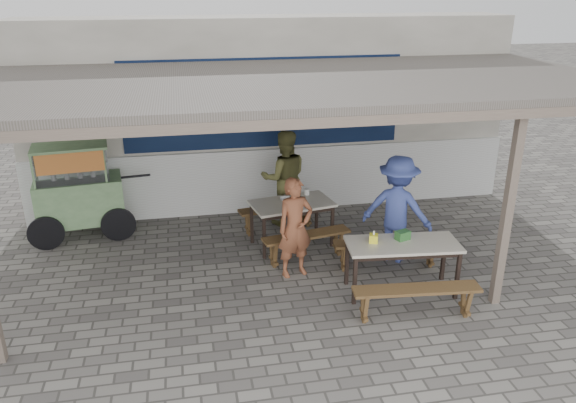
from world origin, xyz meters
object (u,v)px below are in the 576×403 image
(table_right, at_px, (403,248))
(patron_street_side, at_px, (295,228))
(condiment_bowl, at_px, (285,199))
(patron_right_table, at_px, (397,209))
(vendor_cart, at_px, (77,188))
(bench_left_street, at_px, (307,241))
(condiment_jar, at_px, (307,192))
(bench_right_street, at_px, (416,295))
(tissue_box, at_px, (374,238))
(donation_box, at_px, (403,235))
(bench_right_wall, at_px, (388,247))
(table_left, at_px, (292,207))
(patron_wall_side, at_px, (284,178))
(bench_left_wall, at_px, (278,213))

(table_right, height_order, patron_street_side, patron_street_side)
(condiment_bowl, bearing_deg, patron_right_table, -30.03)
(table_right, xyz_separation_m, vendor_cart, (-4.64, 2.77, 0.20))
(bench_left_street, bearing_deg, condiment_jar, 66.65)
(bench_right_street, relative_size, tissue_box, 14.34)
(patron_right_table, distance_m, donation_box, 0.89)
(patron_right_table, bearing_deg, bench_left_street, 26.36)
(patron_street_side, bearing_deg, condiment_jar, 55.41)
(table_right, bearing_deg, tissue_box, 171.09)
(bench_right_wall, height_order, patron_street_side, patron_street_side)
(condiment_jar, bearing_deg, table_right, -66.95)
(vendor_cart, xyz_separation_m, patron_right_table, (4.92, -1.81, -0.04))
(patron_right_table, bearing_deg, vendor_cart, 14.70)
(table_right, relative_size, condiment_jar, 16.26)
(table_left, bearing_deg, bench_left_street, -90.00)
(condiment_jar, height_order, condiment_bowl, condiment_jar)
(table_left, bearing_deg, vendor_cart, 152.90)
(donation_box, bearing_deg, table_left, 126.52)
(patron_street_side, distance_m, condiment_jar, 1.39)
(bench_left_street, height_order, patron_right_table, patron_right_table)
(patron_street_side, bearing_deg, donation_box, -40.61)
(patron_wall_side, distance_m, condiment_bowl, 0.82)
(bench_right_street, relative_size, patron_right_table, 0.99)
(patron_right_table, height_order, condiment_jar, patron_right_table)
(bench_left_street, height_order, condiment_jar, condiment_jar)
(patron_wall_side, distance_m, donation_box, 2.83)
(vendor_cart, relative_size, condiment_bowl, 10.87)
(bench_right_wall, height_order, patron_right_table, patron_right_table)
(table_left, relative_size, condiment_bowl, 7.79)
(vendor_cart, distance_m, patron_street_side, 3.86)
(table_left, xyz_separation_m, patron_street_side, (-0.15, -1.00, 0.08))
(bench_left_street, relative_size, table_right, 0.89)
(vendor_cart, bearing_deg, condiment_bowl, -22.38)
(bench_right_wall, distance_m, condiment_bowl, 1.85)
(bench_left_wall, bearing_deg, condiment_jar, -45.51)
(bench_left_street, xyz_separation_m, donation_box, (1.12, -1.06, 0.48))
(condiment_jar, bearing_deg, bench_left_wall, 145.37)
(condiment_bowl, bearing_deg, vendor_cart, 164.95)
(bench_left_wall, height_order, donation_box, donation_box)
(donation_box, bearing_deg, vendor_cart, 150.32)
(bench_left_street, bearing_deg, tissue_box, -67.98)
(bench_left_street, xyz_separation_m, table_right, (1.08, -1.17, 0.34))
(table_right, height_order, bench_right_wall, table_right)
(patron_street_side, relative_size, donation_box, 7.92)
(patron_wall_side, bearing_deg, bench_right_street, 109.49)
(table_right, height_order, condiment_bowl, condiment_bowl)
(bench_left_wall, distance_m, patron_right_table, 2.19)
(bench_right_street, xyz_separation_m, donation_box, (0.10, 0.80, 0.47))
(vendor_cart, relative_size, patron_wall_side, 1.15)
(vendor_cart, height_order, condiment_bowl, vendor_cart)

